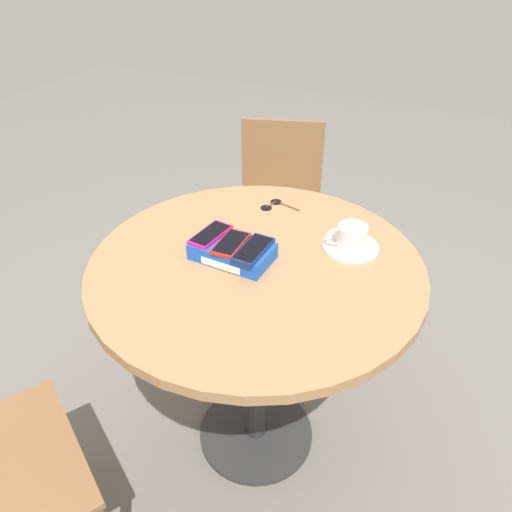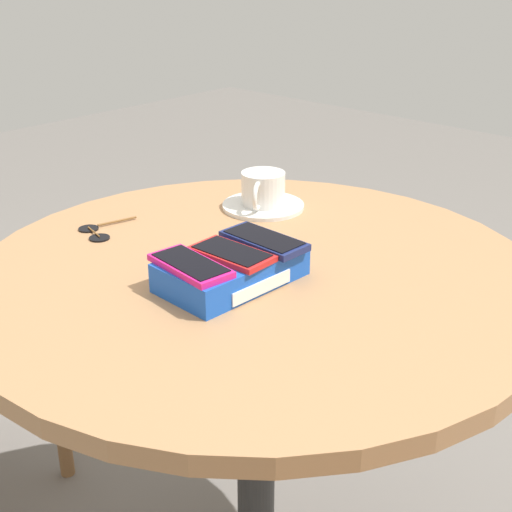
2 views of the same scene
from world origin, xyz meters
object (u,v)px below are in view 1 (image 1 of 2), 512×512
at_px(phone_red, 231,243).
at_px(coffee_cup, 351,236).
at_px(phone_box, 232,251).
at_px(round_table, 256,298).
at_px(phone_navy, 254,250).
at_px(saucer, 351,247).
at_px(phone_magenta, 210,235).
at_px(chair_near_window, 278,214).
at_px(sunglasses, 274,205).

xyz_separation_m(phone_red, coffee_cup, (0.28, 0.19, -0.01)).
distance_m(phone_box, coffee_cup, 0.34).
height_order(round_table, phone_box, phone_box).
bearing_deg(phone_navy, saucer, 42.41).
height_order(phone_magenta, saucer, phone_magenta).
bearing_deg(round_table, phone_navy, -84.64).
bearing_deg(chair_near_window, phone_box, -76.28).
height_order(phone_red, saucer, phone_red).
bearing_deg(chair_near_window, sunglasses, -69.51).
distance_m(phone_magenta, coffee_cup, 0.40).
bearing_deg(phone_magenta, phone_navy, -5.80).
height_order(sunglasses, chair_near_window, chair_near_window).
xyz_separation_m(round_table, coffee_cup, (0.21, 0.18, 0.17)).
bearing_deg(coffee_cup, phone_box, -146.12).
relative_size(phone_navy, chair_near_window, 0.17).
relative_size(phone_red, sunglasses, 1.06).
xyz_separation_m(phone_magenta, coffee_cup, (0.36, 0.18, -0.01)).
bearing_deg(round_table, chair_near_window, 108.42).
relative_size(saucer, chair_near_window, 0.19).
bearing_deg(coffee_cup, phone_magenta, -153.11).
height_order(phone_red, phone_navy, phone_navy).
bearing_deg(phone_red, phone_box, 50.27).
height_order(phone_box, sunglasses, phone_box).
bearing_deg(sunglasses, phone_magenta, -100.15).
bearing_deg(saucer, coffee_cup, -151.59).
distance_m(phone_red, saucer, 0.35).
relative_size(round_table, coffee_cup, 8.39).
relative_size(phone_red, saucer, 0.81).
relative_size(phone_navy, saucer, 0.89).
xyz_separation_m(round_table, saucer, (0.22, 0.18, 0.13)).
height_order(round_table, phone_magenta, phone_magenta).
distance_m(phone_red, chair_near_window, 0.90).
relative_size(coffee_cup, sunglasses, 0.89).
distance_m(phone_navy, chair_near_window, 0.93).
bearing_deg(round_table, phone_magenta, -178.98).
distance_m(saucer, sunglasses, 0.33).
xyz_separation_m(round_table, phone_red, (-0.07, -0.01, 0.18)).
height_order(phone_navy, saucer, phone_navy).
distance_m(coffee_cup, sunglasses, 0.33).
distance_m(phone_box, phone_magenta, 0.08).
height_order(round_table, sunglasses, sunglasses).
relative_size(phone_box, saucer, 1.39).
relative_size(phone_box, coffee_cup, 2.02).
height_order(phone_red, chair_near_window, chair_near_window).
relative_size(phone_magenta, phone_navy, 0.99).
bearing_deg(phone_navy, round_table, 95.36).
bearing_deg(phone_magenta, chair_near_window, 98.69).
bearing_deg(saucer, chair_near_window, 128.16).
bearing_deg(sunglasses, phone_red, -87.30).
bearing_deg(sunglasses, saucer, -24.03).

